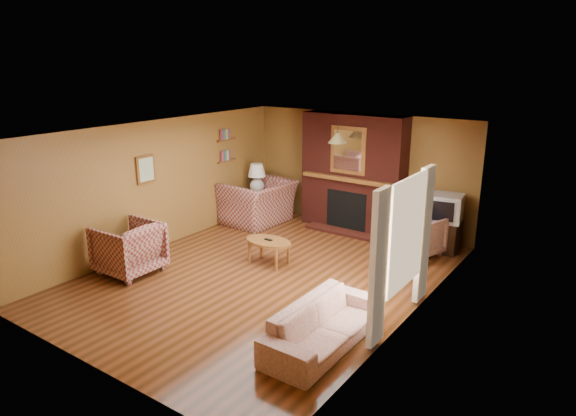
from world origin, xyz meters
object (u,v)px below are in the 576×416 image
Objects in this scene: coffee_table at (268,243)px; side_table at (257,205)px; tv_stand at (444,236)px; plaid_armchair at (129,248)px; floral_sofa at (324,325)px; crt_tv at (447,208)px; fireplace at (353,174)px; floral_armchair at (417,235)px; plaid_loveseat at (258,202)px; table_lamp at (257,177)px.

side_table is (-1.83, 2.02, -0.09)m from coffee_table.
plaid_armchair is at bearing -135.91° from tv_stand.
crt_tv is (0.15, 4.08, 0.56)m from floral_sofa.
fireplace reaches higher than floral_armchair.
plaid_loveseat is at bearing -47.69° from side_table.
floral_sofa is at bearing -92.11° from crt_tv.
crt_tv is at bearing 4.74° from side_table.
fireplace is 1.99m from floral_armchair.
floral_armchair is (1.69, -0.66, -0.81)m from fireplace.
floral_armchair is at bearing -1.91° from side_table.
fireplace is 2.74× the size of coffee_table.
crt_tv is (2.05, -0.19, -0.34)m from fireplace.
side_table is 4.20m from crt_tv.
floral_sofa is 2.76m from coffee_table.
table_lamp is (-2.10, -0.53, -0.24)m from fireplace.
floral_sofa is 5.47m from side_table.
plaid_armchair is 2.35m from coffee_table.
plaid_loveseat is 1.71× the size of floral_armchair.
side_table is 0.87× the size of table_lamp.
floral_armchair is 1.34× the size of crt_tv.
floral_sofa is at bearing 111.63° from floral_armchair.
coffee_table is 1.33× the size of table_lamp.
table_lamp reaches higher than coffee_table.
tv_stand is (2.05, -0.18, -0.89)m from fireplace.
coffee_table is at bearing 52.26° from floral_sofa.
tv_stand is at bearing 4.82° from side_table.
crt_tv is (4.15, 0.34, -0.10)m from table_lamp.
tv_stand is (3.90, 0.62, -0.16)m from plaid_loveseat.
crt_tv is at bearing -1.49° from floral_sofa.
side_table is at bearing -165.71° from fireplace.
table_lamp is 4.21m from tv_stand.
fireplace is at bearing 116.38° from plaid_loveseat.
side_table is 4.16m from tv_stand.
table_lamp is (0.00, 0.00, 0.65)m from side_table.
fireplace is at bearing -3.03° from floral_armchair.
coffee_table is 1.49× the size of tv_stand.
plaid_armchair is 1.66× the size of side_table.
plaid_armchair is 3.85m from floral_sofa.
fireplace is 4.18× the size of side_table.
coffee_table is (-2.17, 1.71, 0.10)m from floral_sofa.
plaid_armchair is at bearing -87.65° from side_table.
plaid_loveseat reaches higher than coffee_table.
plaid_loveseat is at bearing -170.98° from crt_tv.
plaid_armchair is 1.09× the size of coffee_table.
crt_tv reaches higher than plaid_loveseat.
floral_sofa is at bearing -65.99° from fireplace.
crt_tv is at bearing 134.04° from plaid_armchair.
fireplace is 2.24m from tv_stand.
plaid_loveseat reaches higher than floral_armchair.
coffee_table is at bearing 133.27° from plaid_armchair.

